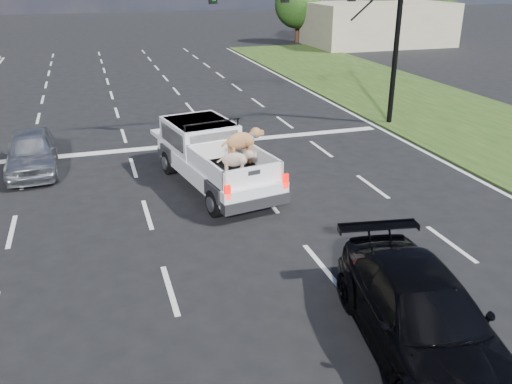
% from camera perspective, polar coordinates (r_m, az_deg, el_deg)
% --- Properties ---
extents(ground, '(160.00, 160.00, 0.00)m').
position_cam_1_polar(ground, '(12.15, -0.78, -8.94)').
color(ground, black).
rests_on(ground, ground).
extents(road_markings, '(17.75, 60.00, 0.01)m').
position_cam_1_polar(road_markings, '(17.92, -6.79, 1.65)').
color(road_markings, silver).
rests_on(road_markings, ground).
extents(traffic_signal, '(9.11, 0.31, 7.00)m').
position_cam_1_polar(traffic_signal, '(22.87, 9.48, 18.18)').
color(traffic_signal, black).
rests_on(traffic_signal, ground).
extents(building_right, '(12.00, 7.00, 3.60)m').
position_cam_1_polar(building_right, '(50.73, 12.74, 16.86)').
color(building_right, '#B9AA8D').
rests_on(building_right, ground).
extents(tree_far_d, '(4.20, 4.20, 5.40)m').
position_cam_1_polar(tree_far_d, '(51.64, 4.45, 19.06)').
color(tree_far_d, '#332114').
rests_on(tree_far_d, ground).
extents(tree_far_e, '(4.20, 4.20, 5.40)m').
position_cam_1_polar(tree_far_e, '(55.08, 12.66, 18.83)').
color(tree_far_e, '#332114').
rests_on(tree_far_e, ground).
extents(tree_far_f, '(4.20, 4.20, 5.40)m').
position_cam_1_polar(tree_far_f, '(58.24, 18.09, 18.48)').
color(tree_far_f, '#332114').
rests_on(tree_far_f, ground).
extents(pickup_truck, '(2.92, 5.75, 2.06)m').
position_cam_1_polar(pickup_truck, '(16.84, -4.47, 3.82)').
color(pickup_truck, black).
rests_on(pickup_truck, ground).
extents(silver_sedan, '(1.74, 4.05, 1.36)m').
position_cam_1_polar(silver_sedan, '(19.58, -22.62, 3.94)').
color(silver_sedan, '#ABAEB2').
rests_on(silver_sedan, ground).
extents(black_coupe, '(2.78, 5.24, 1.45)m').
position_cam_1_polar(black_coupe, '(10.13, 17.09, -12.33)').
color(black_coupe, black).
rests_on(black_coupe, ground).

